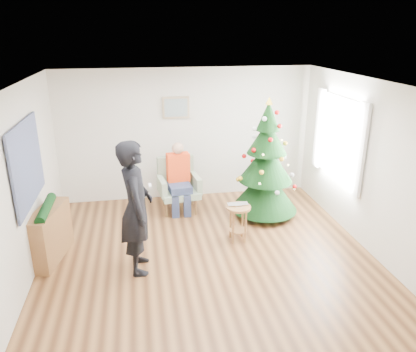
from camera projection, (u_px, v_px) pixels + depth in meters
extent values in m
plane|color=brown|center=(208.00, 257.00, 6.18)|extent=(5.00, 5.00, 0.00)
plane|color=white|center=(208.00, 84.00, 5.28)|extent=(5.00, 5.00, 0.00)
plane|color=silver|center=(186.00, 135.00, 8.04)|extent=(5.00, 0.00, 5.00)
plane|color=silver|center=(260.00, 279.00, 3.42)|extent=(5.00, 0.00, 5.00)
plane|color=silver|center=(21.00, 189.00, 5.32)|extent=(0.00, 5.00, 5.00)
plane|color=silver|center=(371.00, 168.00, 6.14)|extent=(0.00, 5.00, 5.00)
cube|color=white|center=(339.00, 138.00, 6.99)|extent=(0.04, 1.30, 1.40)
cube|color=white|center=(360.00, 150.00, 6.29)|extent=(0.05, 0.25, 1.50)
cube|color=white|center=(319.00, 128.00, 7.68)|extent=(0.05, 0.25, 1.50)
cylinder|color=#3F2816|center=(264.00, 207.00, 7.57)|extent=(0.09, 0.09, 0.28)
cone|color=black|center=(265.00, 189.00, 7.44)|extent=(1.21, 1.21, 0.79)
cone|color=black|center=(266.00, 162.00, 7.26)|extent=(0.97, 0.97, 0.70)
cone|color=black|center=(267.00, 137.00, 7.10)|extent=(0.71, 0.71, 0.61)
cone|color=black|center=(268.00, 116.00, 6.98)|extent=(0.41, 0.41, 0.51)
cone|color=gold|center=(269.00, 101.00, 6.89)|extent=(0.13, 0.13, 0.13)
cylinder|color=brown|center=(238.00, 207.00, 6.49)|extent=(0.40, 0.40, 0.04)
cylinder|color=brown|center=(238.00, 230.00, 6.63)|extent=(0.30, 0.30, 0.02)
imported|color=silver|center=(238.00, 205.00, 6.48)|extent=(0.34, 0.23, 0.03)
cube|color=#90A787|center=(179.00, 193.00, 7.66)|extent=(0.77, 0.73, 0.12)
cube|color=#90A787|center=(175.00, 171.00, 7.81)|extent=(0.71, 0.20, 0.60)
cube|color=#90A787|center=(162.00, 187.00, 7.52)|extent=(0.17, 0.56, 0.30)
cube|color=#90A787|center=(196.00, 183.00, 7.70)|extent=(0.17, 0.56, 0.30)
cube|color=navy|center=(180.00, 188.00, 7.54)|extent=(0.45, 0.46, 0.14)
cube|color=#F04116|center=(178.00, 167.00, 7.63)|extent=(0.44, 0.27, 0.55)
sphere|color=tan|center=(178.00, 148.00, 7.48)|extent=(0.22, 0.22, 0.22)
imported|color=black|center=(136.00, 208.00, 5.58)|extent=(0.47, 0.71, 1.92)
cube|color=white|center=(150.00, 186.00, 5.47)|extent=(0.04, 0.13, 0.04)
cube|color=brown|center=(50.00, 234.00, 6.03)|extent=(0.50, 1.04, 0.80)
cylinder|color=black|center=(46.00, 209.00, 5.89)|extent=(0.14, 0.90, 0.14)
cube|color=black|center=(27.00, 164.00, 5.52)|extent=(0.03, 1.50, 1.15)
cube|color=tan|center=(176.00, 108.00, 7.79)|extent=(0.52, 0.03, 0.42)
cube|color=gray|center=(176.00, 108.00, 7.77)|extent=(0.44, 0.02, 0.34)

